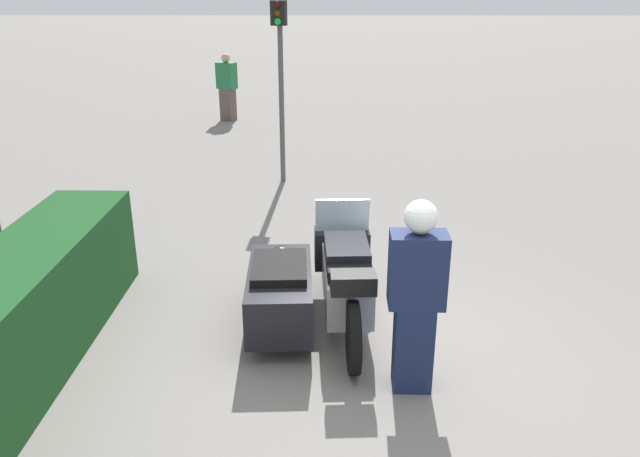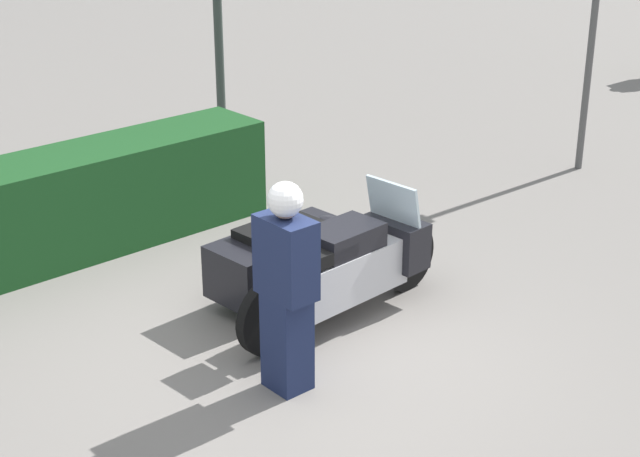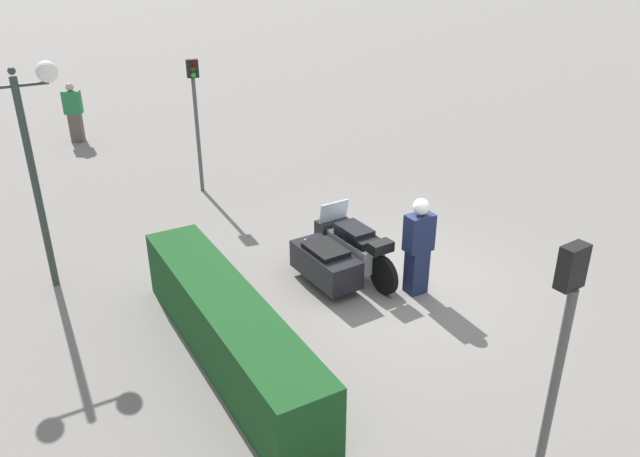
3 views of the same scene
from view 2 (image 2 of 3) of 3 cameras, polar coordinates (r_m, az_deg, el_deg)
The scene contains 5 objects.
ground_plane at distance 8.32m, azimuth -1.15°, elevation -7.70°, with size 160.00×160.00×0.00m, color slate.
police_motorcycle at distance 9.03m, azimuth -0.12°, elevation -1.75°, with size 2.45×1.31×1.17m.
officer_rider at distance 7.54m, azimuth -1.97°, elevation -3.18°, with size 0.30×0.48×1.74m.
hedge_bush_curbside at distance 10.34m, azimuth -15.48°, elevation 1.04°, with size 4.96×0.86×1.08m, color #19471E.
traffic_light_near at distance 12.78m, azimuth 15.61°, elevation 12.23°, with size 0.22×0.28×3.13m.
Camera 2 is at (-4.68, -5.45, 4.19)m, focal length 55.00 mm.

